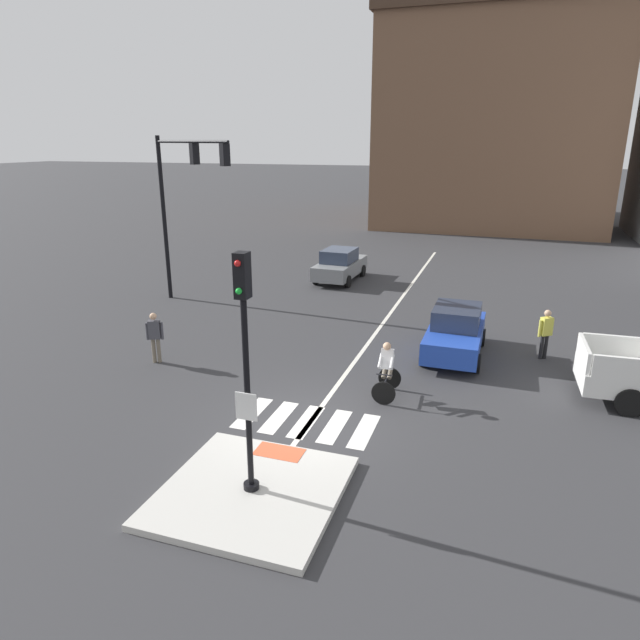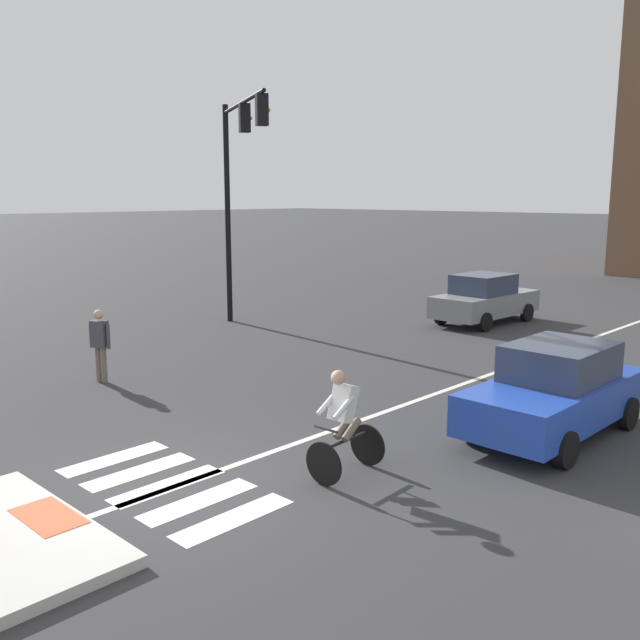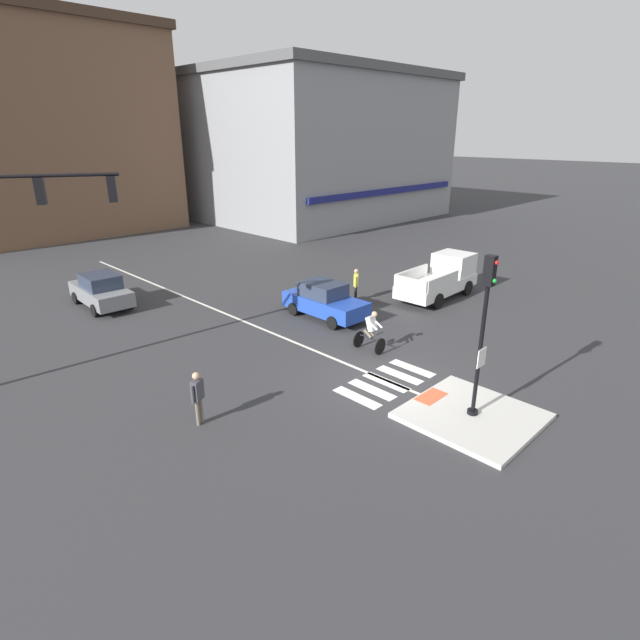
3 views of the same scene
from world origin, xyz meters
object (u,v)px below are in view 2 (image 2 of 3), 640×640
at_px(pedestrian_at_curb_left, 100,340).
at_px(car_blue_eastbound_mid, 556,391).
at_px(traffic_light_mast, 237,172).
at_px(car_grey_westbound_distant, 485,299).
at_px(cyclist, 344,421).

bearing_deg(pedestrian_at_curb_left, car_blue_eastbound_mid, 22.65).
xyz_separation_m(traffic_light_mast, car_blue_eastbound_mid, (11.63, -2.44, -4.07)).
distance_m(traffic_light_mast, car_grey_westbound_distant, 9.04).
relative_size(cyclist, pedestrian_at_curb_left, 1.01).
xyz_separation_m(traffic_light_mast, pedestrian_at_curb_left, (2.60, -6.21, -3.90)).
relative_size(car_grey_westbound_distant, cyclist, 2.48).
height_order(car_blue_eastbound_mid, cyclist, cyclist).
relative_size(traffic_light_mast, cyclist, 4.20).
bearing_deg(pedestrian_at_curb_left, traffic_light_mast, 112.72).
height_order(car_blue_eastbound_mid, car_grey_westbound_distant, same).
relative_size(car_blue_eastbound_mid, car_grey_westbound_distant, 0.99).
xyz_separation_m(traffic_light_mast, cyclist, (10.17, -6.39, -4.01)).
distance_m(traffic_light_mast, car_blue_eastbound_mid, 12.56).
height_order(traffic_light_mast, pedestrian_at_curb_left, traffic_light_mast).
xyz_separation_m(car_blue_eastbound_mid, car_grey_westbound_distant, (-6.62, 8.77, 0.00)).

